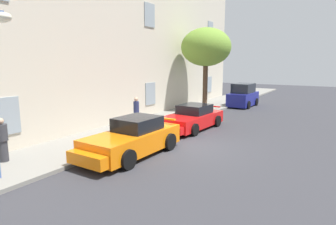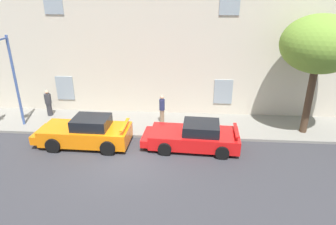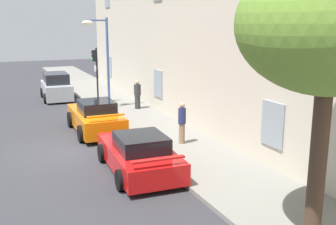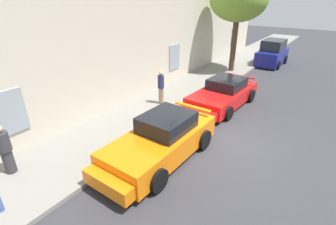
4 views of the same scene
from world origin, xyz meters
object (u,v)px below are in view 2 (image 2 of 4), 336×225
object	(u,v)px
tree_near_kerb	(320,45)
sportscar_yellow_flank	(191,136)
pedestrian_strolling	(48,103)
sportscar_red_lead	(83,133)
pedestrian_admiring	(162,109)
street_lamp	(7,66)

from	to	relation	value
tree_near_kerb	sportscar_yellow_flank	bearing A→B (deg)	-162.53
pedestrian_strolling	sportscar_red_lead	bearing A→B (deg)	-44.77
sportscar_yellow_flank	tree_near_kerb	size ratio (longest dim) A/B	0.78
tree_near_kerb	pedestrian_admiring	xyz separation A→B (m)	(-7.76, 0.59, -3.80)
tree_near_kerb	pedestrian_strolling	bearing A→B (deg)	175.34
tree_near_kerb	street_lamp	bearing A→B (deg)	-177.67
pedestrian_admiring	sportscar_yellow_flank	bearing A→B (deg)	-55.98
pedestrian_admiring	pedestrian_strolling	xyz separation A→B (m)	(-6.99, 0.62, -0.06)
pedestrian_strolling	tree_near_kerb	bearing A→B (deg)	-4.66
sportscar_red_lead	street_lamp	bearing A→B (deg)	161.52
sportscar_yellow_flank	tree_near_kerb	bearing A→B (deg)	17.47
pedestrian_admiring	pedestrian_strolling	distance (m)	7.02
sportscar_red_lead	tree_near_kerb	size ratio (longest dim) A/B	0.78
tree_near_kerb	pedestrian_strolling	xyz separation A→B (m)	(-14.75, 1.20, -3.86)
sportscar_yellow_flank	pedestrian_strolling	world-z (taller)	pedestrian_strolling
street_lamp	pedestrian_admiring	distance (m)	8.43
sportscar_red_lead	tree_near_kerb	distance (m)	12.38
sportscar_red_lead	street_lamp	world-z (taller)	street_lamp
street_lamp	pedestrian_strolling	distance (m)	3.40
sportscar_red_lead	pedestrian_admiring	xyz separation A→B (m)	(3.72, 2.62, 0.35)
tree_near_kerb	pedestrian_admiring	world-z (taller)	tree_near_kerb
sportscar_red_lead	pedestrian_strolling	size ratio (longest dim) A/B	2.97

